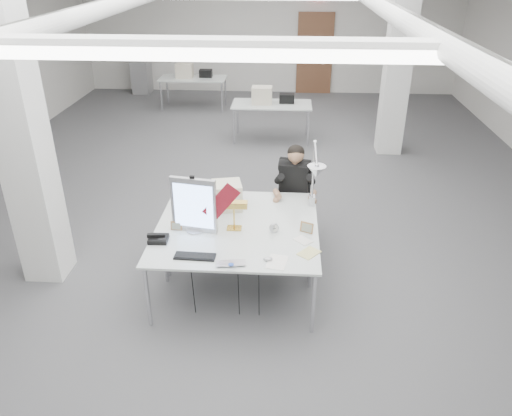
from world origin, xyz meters
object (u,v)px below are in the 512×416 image
at_px(seated_person, 295,178).
at_px(desk_phone, 158,239).
at_px(bankers_lamp, 234,215).
at_px(architect_lamp, 314,179).
at_px(monitor, 194,205).
at_px(laptop, 231,266).
at_px(desk_main, 233,248).
at_px(beige_monitor, 227,195).
at_px(office_chair, 294,206).

bearing_deg(seated_person, desk_phone, -123.07).
distance_m(bankers_lamp, architect_lamp, 1.00).
height_order(monitor, laptop, monitor).
xyz_separation_m(seated_person, desk_phone, (-1.45, -1.43, -0.12)).
distance_m(desk_main, beige_monitor, 0.92).
xyz_separation_m(office_chair, desk_phone, (-1.45, -1.48, 0.31)).
xyz_separation_m(laptop, desk_phone, (-0.82, 0.44, 0.01)).
xyz_separation_m(office_chair, architect_lamp, (0.20, -0.76, 0.74)).
relative_size(desk_phone, architect_lamp, 0.22).
distance_m(monitor, beige_monitor, 0.66).
bearing_deg(architect_lamp, seated_person, 97.05).
bearing_deg(desk_phone, monitor, 33.38).
xyz_separation_m(desk_main, office_chair, (0.65, 1.54, -0.27)).
distance_m(office_chair, beige_monitor, 1.13).
distance_m(desk_phone, beige_monitor, 1.05).
height_order(desk_main, desk_phone, desk_phone).
xyz_separation_m(desk_main, beige_monitor, (-0.16, 0.89, 0.17)).
relative_size(desk_main, office_chair, 1.91).
height_order(seated_person, desk_phone, seated_person).
xyz_separation_m(laptop, architect_lamp, (0.83, 1.15, 0.44)).
bearing_deg(bankers_lamp, seated_person, 57.15).
distance_m(desk_main, laptop, 0.38).
bearing_deg(monitor, desk_main, -24.64).
relative_size(desk_main, monitor, 2.87).
xyz_separation_m(desk_phone, architect_lamp, (1.65, 0.71, 0.43)).
relative_size(desk_main, seated_person, 2.02).
height_order(laptop, beige_monitor, beige_monitor).
relative_size(desk_main, bankers_lamp, 5.31).
bearing_deg(bankers_lamp, desk_main, -87.83).
bearing_deg(desk_phone, desk_main, -6.34).
height_order(seated_person, bankers_lamp, seated_person).
xyz_separation_m(office_chair, bankers_lamp, (-0.67, -1.16, 0.45)).
bearing_deg(monitor, bankers_lamp, 19.08).
bearing_deg(bankers_lamp, laptop, -87.99).
relative_size(office_chair, architect_lamp, 1.04).
xyz_separation_m(office_chair, monitor, (-1.09, -1.23, 0.60)).
relative_size(seated_person, monitor, 1.42).
bearing_deg(beige_monitor, laptop, -93.95).
relative_size(office_chair, laptop, 3.28).
distance_m(office_chair, bankers_lamp, 1.41).
relative_size(laptop, architect_lamp, 0.32).
bearing_deg(bankers_lamp, architect_lamp, 22.71).
bearing_deg(laptop, seated_person, 62.64).
distance_m(desk_main, seated_person, 1.63).
distance_m(desk_phone, architect_lamp, 1.85).
bearing_deg(desk_main, seated_person, 66.49).
bearing_deg(office_chair, beige_monitor, -128.87).
relative_size(desk_phone, beige_monitor, 0.59).
xyz_separation_m(laptop, bankers_lamp, (-0.05, 0.75, 0.16)).
xyz_separation_m(office_chair, laptop, (-0.62, -1.91, 0.30)).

